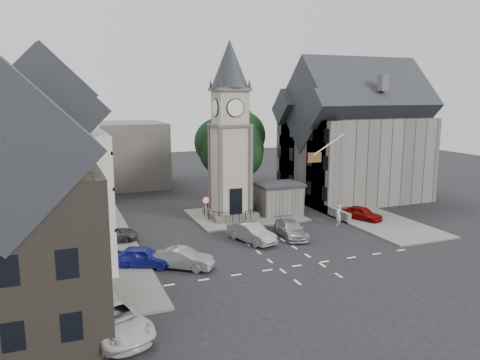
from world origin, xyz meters
name	(u,v)px	position (x,y,z in m)	size (l,w,h in m)	color
ground	(266,242)	(0.00, 0.00, 0.00)	(120.00, 120.00, 0.00)	black
pavement_west	(94,237)	(-12.50, 6.00, 0.07)	(6.00, 30.00, 0.14)	#595651
pavement_east	(339,206)	(12.00, 8.00, 0.07)	(6.00, 26.00, 0.14)	#595651
central_island	(245,215)	(1.50, 8.00, 0.08)	(10.00, 8.00, 0.16)	#595651
road_markings	(299,265)	(0.00, -5.50, 0.01)	(20.00, 8.00, 0.01)	silver
clock_tower	(230,132)	(0.00, 7.99, 8.12)	(4.86, 4.86, 16.25)	#4C4944
stone_shelter	(279,199)	(4.80, 7.50, 1.55)	(4.30, 3.30, 3.08)	#595752
town_tree	(231,139)	(2.00, 13.00, 6.97)	(7.20, 7.20, 10.80)	black
warning_sign_post	(206,206)	(-3.20, 5.43, 2.03)	(0.70, 0.19, 2.85)	black
terrace_pink	(49,146)	(-15.50, 16.00, 6.58)	(8.10, 7.60, 12.80)	tan
terrace_cream	(48,156)	(-15.50, 8.00, 6.58)	(8.10, 7.60, 12.80)	beige
terrace_tudor	(48,178)	(-15.50, 0.00, 6.19)	(8.10, 7.60, 12.00)	silver
building_sw_stone	(12,230)	(-17.00, -9.00, 5.35)	(8.60, 7.60, 10.40)	#433B32
backdrop_west	(82,156)	(-12.00, 28.00, 4.00)	(20.00, 10.00, 8.00)	#4C4944
east_building	(353,142)	(15.59, 11.00, 6.26)	(14.40, 11.40, 12.60)	#595752
east_boundary_wall	(305,201)	(9.20, 10.00, 0.45)	(0.40, 16.00, 0.90)	#595752
flagpole	(329,145)	(8.00, 4.00, 7.00)	(3.68, 0.10, 2.74)	white
car_west_blue	(143,257)	(-9.93, -1.81, 0.71)	(1.68, 4.17, 1.42)	navy
car_west_silver	(183,259)	(-7.50, -3.08, 0.68)	(1.44, 4.12, 1.36)	gray
car_west_grey	(109,235)	(-11.50, 4.41, 0.63)	(2.11, 4.57, 1.27)	#313134
car_island_silver	(251,233)	(-1.00, 0.50, 0.74)	(1.57, 4.49, 1.48)	#909498
car_island_east	(291,229)	(2.50, 0.50, 0.65)	(1.82, 4.47, 1.30)	#96989D
car_east_red	(362,213)	(10.98, 2.68, 0.65)	(1.55, 3.84, 1.31)	#780706
van_sw_white	(110,319)	(-13.00, -10.31, 0.78)	(2.59, 5.63, 1.56)	beige
pedestrian	(338,215)	(8.00, 2.00, 0.94)	(0.68, 0.45, 1.87)	beige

